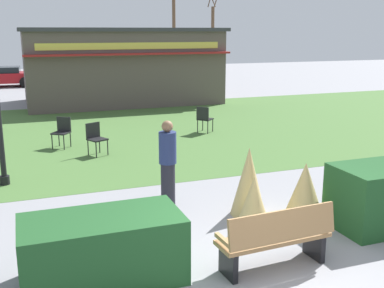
{
  "coord_description": "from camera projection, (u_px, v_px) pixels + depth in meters",
  "views": [
    {
      "loc": [
        -2.98,
        -4.95,
        3.35
      ],
      "look_at": [
        0.11,
        3.46,
        1.19
      ],
      "focal_mm": 44.04,
      "sensor_mm": 36.0,
      "label": 1
    }
  ],
  "objects": [
    {
      "name": "parked_car_east_slot",
      "position": [
        168.0,
        71.0,
        32.29
      ],
      "size": [
        4.25,
        2.16,
        1.2
      ],
      "color": "#2D6638",
      "rests_on": "ground_plane"
    },
    {
      "name": "park_bench",
      "position": [
        276.0,
        238.0,
        6.69
      ],
      "size": [
        1.73,
        0.62,
        0.95
      ],
      "color": "#9E7547",
      "rests_on": "ground_plane"
    },
    {
      "name": "ornamental_grass_behind_right",
      "position": [
        249.0,
        181.0,
        8.69
      ],
      "size": [
        0.66,
        0.66,
        1.29
      ],
      "primitive_type": "cone",
      "color": "tan",
      "rests_on": "ground_plane"
    },
    {
      "name": "food_kiosk",
      "position": [
        121.0,
        65.0,
        22.34
      ],
      "size": [
        9.04,
        5.3,
        3.47
      ],
      "color": "#594C47",
      "rests_on": "ground_plane"
    },
    {
      "name": "tree_right_bg",
      "position": [
        174.0,
        31.0,
        39.17
      ],
      "size": [
        0.91,
        0.96,
        7.3
      ],
      "color": "brown",
      "rests_on": "ground_plane"
    },
    {
      "name": "cafe_chair_west",
      "position": [
        204.0,
        117.0,
        15.72
      ],
      "size": [
        0.62,
        0.62,
        0.89
      ],
      "color": "black",
      "rests_on": "ground_plane"
    },
    {
      "name": "parked_car_center_slot",
      "position": [
        85.0,
        74.0,
        30.39
      ],
      "size": [
        4.32,
        2.3,
        1.2
      ],
      "color": "#B7BABF",
      "rests_on": "ground_plane"
    },
    {
      "name": "ornamental_grass_behind_left",
      "position": [
        254.0,
        203.0,
        8.1
      ],
      "size": [
        0.62,
        0.62,
        0.94
      ],
      "primitive_type": "cone",
      "color": "tan",
      "rests_on": "ground_plane"
    },
    {
      "name": "cafe_chair_east",
      "position": [
        62.0,
        130.0,
        13.75
      ],
      "size": [
        0.61,
        0.61,
        0.89
      ],
      "color": "black",
      "rests_on": "ground_plane"
    },
    {
      "name": "ornamental_grass_behind_center",
      "position": [
        305.0,
        192.0,
        8.38
      ],
      "size": [
        0.77,
        0.77,
        1.09
      ],
      "primitive_type": "cone",
      "color": "tan",
      "rests_on": "ground_plane"
    },
    {
      "name": "hedge_left",
      "position": [
        103.0,
        249.0,
        6.39
      ],
      "size": [
        2.15,
        1.1,
        0.93
      ],
      "primitive_type": "cube",
      "color": "#1E4C23",
      "rests_on": "ground_plane"
    },
    {
      "name": "lawn_patch",
      "position": [
        116.0,
        131.0,
        16.03
      ],
      "size": [
        36.0,
        12.0,
        0.01
      ],
      "primitive_type": "cube",
      "color": "#446B33",
      "rests_on": "ground_plane"
    },
    {
      "name": "person_strolling",
      "position": [
        168.0,
        163.0,
        9.11
      ],
      "size": [
        0.34,
        0.34,
        1.69
      ],
      "rotation": [
        0.0,
        0.0,
        4.31
      ],
      "color": "#23232D",
      "rests_on": "ground_plane"
    },
    {
      "name": "parked_car_west_slot",
      "position": [
        2.0,
        76.0,
        28.72
      ],
      "size": [
        4.31,
        2.27,
        1.2
      ],
      "color": "maroon",
      "rests_on": "ground_plane"
    },
    {
      "name": "cafe_chair_north",
      "position": [
        95.0,
        136.0,
        12.92
      ],
      "size": [
        0.59,
        0.59,
        0.89
      ],
      "color": "black",
      "rests_on": "ground_plane"
    },
    {
      "name": "ground_plane",
      "position": [
        273.0,
        288.0,
        6.3
      ],
      "size": [
        80.0,
        80.0,
        0.0
      ],
      "primitive_type": "plane",
      "color": "gray"
    },
    {
      "name": "tree_left_bg",
      "position": [
        213.0,
        37.0,
        40.8
      ],
      "size": [
        0.91,
        0.96,
        6.4
      ],
      "color": "brown",
      "rests_on": "ground_plane"
    }
  ]
}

